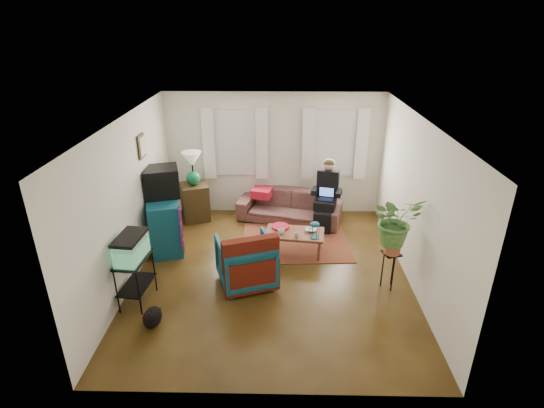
{
  "coord_description": "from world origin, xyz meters",
  "views": [
    {
      "loc": [
        0.13,
        -6.06,
        3.99
      ],
      "look_at": [
        0.0,
        0.4,
        1.1
      ],
      "focal_mm": 28.0,
      "sensor_mm": 36.0,
      "label": 1
    }
  ],
  "objects_px": {
    "aquarium_stand": "(136,280)",
    "side_table": "(195,202)",
    "dresser": "(165,222)",
    "armchair": "(246,259)",
    "sofa": "(290,202)",
    "plant_stand": "(389,270)",
    "coffee_table": "(295,243)"
  },
  "relations": [
    {
      "from": "side_table",
      "to": "armchair",
      "type": "relative_size",
      "value": 0.9
    },
    {
      "from": "sofa",
      "to": "coffee_table",
      "type": "relative_size",
      "value": 2.04
    },
    {
      "from": "side_table",
      "to": "aquarium_stand",
      "type": "distance_m",
      "value": 2.89
    },
    {
      "from": "aquarium_stand",
      "to": "armchair",
      "type": "relative_size",
      "value": 0.86
    },
    {
      "from": "sofa",
      "to": "aquarium_stand",
      "type": "bearing_deg",
      "value": -114.63
    },
    {
      "from": "side_table",
      "to": "aquarium_stand",
      "type": "relative_size",
      "value": 1.04
    },
    {
      "from": "dresser",
      "to": "armchair",
      "type": "distance_m",
      "value": 1.96
    },
    {
      "from": "coffee_table",
      "to": "plant_stand",
      "type": "distance_m",
      "value": 1.79
    },
    {
      "from": "dresser",
      "to": "coffee_table",
      "type": "relative_size",
      "value": 1.06
    },
    {
      "from": "coffee_table",
      "to": "aquarium_stand",
      "type": "bearing_deg",
      "value": -140.96
    },
    {
      "from": "coffee_table",
      "to": "side_table",
      "type": "bearing_deg",
      "value": 153.35
    },
    {
      "from": "dresser",
      "to": "coffee_table",
      "type": "height_order",
      "value": "dresser"
    },
    {
      "from": "sofa",
      "to": "side_table",
      "type": "bearing_deg",
      "value": -165.64
    },
    {
      "from": "dresser",
      "to": "plant_stand",
      "type": "xyz_separation_m",
      "value": [
        3.85,
        -1.24,
        -0.18
      ]
    },
    {
      "from": "aquarium_stand",
      "to": "coffee_table",
      "type": "xyz_separation_m",
      "value": [
        2.4,
        1.48,
        -0.16
      ]
    },
    {
      "from": "dresser",
      "to": "plant_stand",
      "type": "bearing_deg",
      "value": -34.33
    },
    {
      "from": "aquarium_stand",
      "to": "coffee_table",
      "type": "bearing_deg",
      "value": 37.44
    },
    {
      "from": "aquarium_stand",
      "to": "side_table",
      "type": "bearing_deg",
      "value": 88.88
    },
    {
      "from": "sofa",
      "to": "plant_stand",
      "type": "bearing_deg",
      "value": -42.98
    },
    {
      "from": "sofa",
      "to": "aquarium_stand",
      "type": "relative_size",
      "value": 2.84
    },
    {
      "from": "armchair",
      "to": "sofa",
      "type": "bearing_deg",
      "value": -126.75
    },
    {
      "from": "side_table",
      "to": "dresser",
      "type": "xyz_separation_m",
      "value": [
        -0.34,
        -1.18,
        0.11
      ]
    },
    {
      "from": "sofa",
      "to": "armchair",
      "type": "distance_m",
      "value": 2.44
    },
    {
      "from": "armchair",
      "to": "aquarium_stand",
      "type": "bearing_deg",
      "value": -0.63
    },
    {
      "from": "dresser",
      "to": "armchair",
      "type": "height_order",
      "value": "dresser"
    },
    {
      "from": "sofa",
      "to": "plant_stand",
      "type": "height_order",
      "value": "sofa"
    },
    {
      "from": "sofa",
      "to": "aquarium_stand",
      "type": "height_order",
      "value": "sofa"
    },
    {
      "from": "dresser",
      "to": "armchair",
      "type": "xyz_separation_m",
      "value": [
        1.59,
        -1.16,
        -0.06
      ]
    },
    {
      "from": "aquarium_stand",
      "to": "dresser",
      "type": "bearing_deg",
      "value": 95.5
    },
    {
      "from": "armchair",
      "to": "plant_stand",
      "type": "bearing_deg",
      "value": 158.75
    },
    {
      "from": "dresser",
      "to": "aquarium_stand",
      "type": "relative_size",
      "value": 1.48
    },
    {
      "from": "side_table",
      "to": "plant_stand",
      "type": "relative_size",
      "value": 1.24
    }
  ]
}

